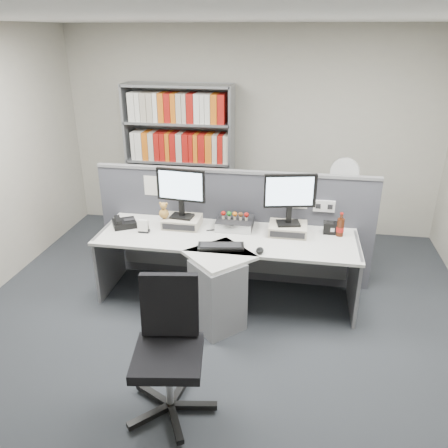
% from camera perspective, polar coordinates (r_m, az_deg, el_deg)
% --- Properties ---
extents(ground, '(5.50, 5.50, 0.00)m').
position_cam_1_polar(ground, '(4.17, -1.56, -15.28)').
color(ground, '#31343A').
rests_on(ground, ground).
extents(room_shell, '(5.04, 5.54, 2.72)m').
position_cam_1_polar(room_shell, '(3.35, -1.90, 9.32)').
color(room_shell, '#B3AFA0').
rests_on(room_shell, ground).
extents(partition, '(3.00, 0.08, 1.27)m').
position_cam_1_polar(partition, '(4.89, 1.24, -0.16)').
color(partition, '#474850').
rests_on(partition, ground).
extents(desk, '(2.60, 1.20, 0.72)m').
position_cam_1_polar(desk, '(4.40, -0.12, -5.83)').
color(desk, silver).
rests_on(desk, ground).
extents(monitor_riser_left, '(0.38, 0.31, 0.10)m').
position_cam_1_polar(monitor_riser_left, '(4.70, -5.36, 0.30)').
color(monitor_riser_left, '#BDB29D').
rests_on(monitor_riser_left, desk).
extents(monitor_riser_right, '(0.38, 0.31, 0.10)m').
position_cam_1_polar(monitor_riser_right, '(4.55, 8.15, -0.62)').
color(monitor_riser_right, '#BDB29D').
rests_on(monitor_riser_right, desk).
extents(monitor_left, '(0.51, 0.19, 0.52)m').
position_cam_1_polar(monitor_left, '(4.57, -5.53, 4.47)').
color(monitor_left, black).
rests_on(monitor_left, monitor_riser_left).
extents(monitor_right, '(0.51, 0.21, 0.52)m').
position_cam_1_polar(monitor_right, '(4.42, 8.41, 3.68)').
color(monitor_right, black).
rests_on(monitor_right, monitor_riser_right).
extents(desktop_pc, '(0.37, 0.33, 0.10)m').
position_cam_1_polar(desktop_pc, '(4.64, 1.41, 0.11)').
color(desktop_pc, black).
rests_on(desktop_pc, desk).
extents(figurines, '(0.29, 0.05, 0.09)m').
position_cam_1_polar(figurines, '(4.59, 1.39, 1.18)').
color(figurines, '#BDB29D').
rests_on(figurines, desktop_pc).
extents(keyboard, '(0.46, 0.23, 0.03)m').
position_cam_1_polar(keyboard, '(4.23, -0.40, -2.85)').
color(keyboard, black).
rests_on(keyboard, desk).
extents(mouse, '(0.07, 0.12, 0.04)m').
position_cam_1_polar(mouse, '(4.15, 4.59, -3.38)').
color(mouse, black).
rests_on(mouse, desk).
extents(desk_phone, '(0.30, 0.30, 0.10)m').
position_cam_1_polar(desk_phone, '(4.79, -12.66, 0.12)').
color(desk_phone, black).
rests_on(desk_phone, desk).
extents(desk_calendar, '(0.11, 0.08, 0.13)m').
position_cam_1_polar(desk_calendar, '(4.61, -10.21, -0.39)').
color(desk_calendar, black).
rests_on(desk_calendar, desk).
extents(plush_toy, '(0.10, 0.10, 0.18)m').
position_cam_1_polar(plush_toy, '(4.65, -7.69, 1.60)').
color(plush_toy, '#AB7D39').
rests_on(plush_toy, monitor_riser_left).
extents(speaker, '(0.18, 0.10, 0.12)m').
position_cam_1_polar(speaker, '(4.64, 13.64, -0.49)').
color(speaker, black).
rests_on(speaker, desk).
extents(cola_bottle, '(0.08, 0.08, 0.25)m').
position_cam_1_polar(cola_bottle, '(4.59, 14.62, -0.41)').
color(cola_bottle, '#3F190A').
rests_on(cola_bottle, desk).
extents(shelving_unit, '(1.41, 0.40, 2.00)m').
position_cam_1_polar(shelving_unit, '(6.07, -5.58, 7.74)').
color(shelving_unit, gray).
rests_on(shelving_unit, ground).
extents(filing_cabinet, '(0.45, 0.61, 0.70)m').
position_cam_1_polar(filing_cabinet, '(5.68, 14.38, -0.76)').
color(filing_cabinet, gray).
rests_on(filing_cabinet, ground).
extents(desk_fan, '(0.34, 0.20, 0.56)m').
position_cam_1_polar(desk_fan, '(5.44, 15.11, 6.02)').
color(desk_fan, white).
rests_on(desk_fan, filing_cabinet).
extents(office_chair, '(0.67, 0.67, 1.01)m').
position_cam_1_polar(office_chair, '(3.34, -7.04, -15.01)').
color(office_chair, silver).
rests_on(office_chair, ground).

